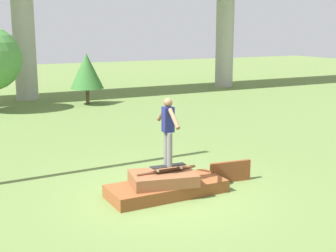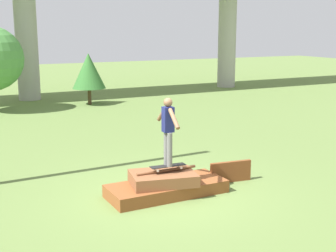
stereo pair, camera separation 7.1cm
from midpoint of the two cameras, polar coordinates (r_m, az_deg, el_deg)
The scene contains 6 objects.
ground_plane at distance 10.49m, azimuth -0.37°, elevation -8.36°, with size 80.00×80.00×0.00m, color olive.
scrap_pile at distance 10.39m, azimuth -0.49°, elevation -7.26°, with size 2.64×1.18×0.59m.
scrap_plank_loose at distance 11.34m, azimuth 7.42°, elevation -5.54°, with size 1.05×0.21×0.50m.
skateboard at distance 10.24m, azimuth -0.20°, elevation -4.91°, with size 0.81×0.25×0.09m.
skater at distance 10.02m, azimuth -0.20°, elevation -0.17°, with size 0.23×1.10×1.49m.
tree_behind_right at distance 22.76m, azimuth -9.98°, elevation 6.62°, with size 1.59×1.59×2.47m.
Camera 1 is at (-4.47, -8.77, 3.62)m, focal length 50.00 mm.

